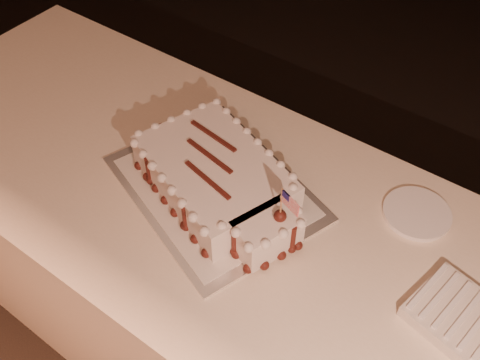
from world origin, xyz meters
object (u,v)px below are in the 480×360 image
Objects in this scene: side_plate at (417,213)px; cake_board at (215,188)px; napkin_stack at (469,324)px; banquet_table at (257,299)px; sheet_cake at (220,181)px.

cake_board is at bearing -153.74° from side_plate.
banquet_table is at bearing -177.62° from napkin_stack.
side_plate reaches higher than cake_board.
side_plate is (0.46, 0.23, 0.00)m from cake_board.
side_plate is at bearing 133.00° from napkin_stack.
side_plate is at bearing 28.55° from sheet_cake.
banquet_table is 4.62× the size of cake_board.
napkin_stack reaches higher than banquet_table.
banquet_table is at bearing -4.12° from sheet_cake.
sheet_cake is 3.08× the size of side_plate.
napkin_stack is at bearing 20.02° from cake_board.
banquet_table is 9.10× the size of napkin_stack.
sheet_cake reaches higher than side_plate.
banquet_table is 0.41m from cake_board.
cake_board is at bearing -179.78° from napkin_stack.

